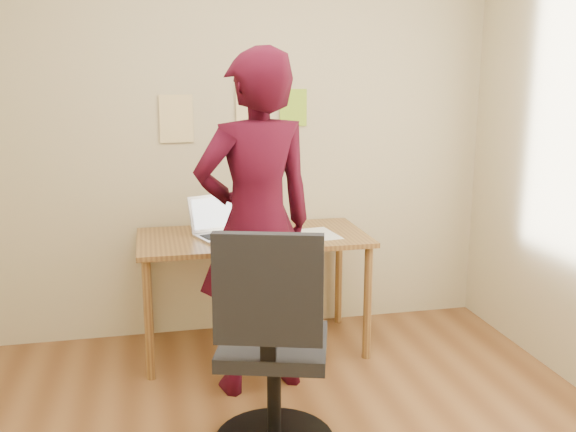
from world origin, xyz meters
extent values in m
cube|color=beige|center=(0.00, 1.77, 1.35)|extent=(3.50, 0.04, 2.70)
cube|color=olive|center=(0.08, 1.38, 0.72)|extent=(1.40, 0.70, 0.03)
cylinder|color=olive|center=(-0.57, 1.08, 0.35)|extent=(0.05, 0.05, 0.71)
cylinder|color=olive|center=(0.73, 1.08, 0.35)|extent=(0.05, 0.05, 0.71)
cylinder|color=olive|center=(-0.57, 1.68, 0.35)|extent=(0.05, 0.05, 0.71)
cylinder|color=olive|center=(0.73, 1.68, 0.35)|extent=(0.05, 0.05, 0.71)
cube|color=silver|center=(-0.09, 1.38, 0.75)|extent=(0.39, 0.33, 0.01)
cube|color=black|center=(-0.09, 1.38, 0.76)|extent=(0.30, 0.21, 0.00)
cube|color=silver|center=(-0.14, 1.51, 0.87)|extent=(0.33, 0.18, 0.22)
cube|color=white|center=(-0.14, 1.51, 0.87)|extent=(0.29, 0.15, 0.18)
cube|color=white|center=(0.47, 1.32, 0.74)|extent=(0.27, 0.35, 0.00)
cube|color=black|center=(0.20, 1.21, 0.75)|extent=(0.14, 0.15, 0.01)
cube|color=#3F4C59|center=(0.20, 1.21, 0.75)|extent=(0.11, 0.13, 0.00)
cube|color=#F6D993|center=(-0.34, 1.74, 1.44)|extent=(0.21, 0.00, 0.30)
cube|color=#F6D993|center=(0.14, 1.74, 1.51)|extent=(0.21, 0.00, 0.30)
cube|color=#9ACE2E|center=(0.42, 1.74, 1.50)|extent=(0.18, 0.00, 0.24)
cube|color=black|center=(-0.01, 0.27, 0.50)|extent=(0.60, 0.60, 0.07)
cube|color=black|center=(-0.07, 0.05, 0.85)|extent=(0.45, 0.19, 0.48)
cube|color=black|center=(-0.07, 0.06, 0.60)|extent=(0.08, 0.06, 0.13)
cylinder|color=black|center=(-0.01, 0.27, 0.24)|extent=(0.07, 0.07, 0.48)
imported|color=#3B0817|center=(0.02, 0.87, 0.93)|extent=(0.76, 0.58, 1.85)
camera|label=1|loc=(-0.53, -2.41, 1.72)|focal=40.00mm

